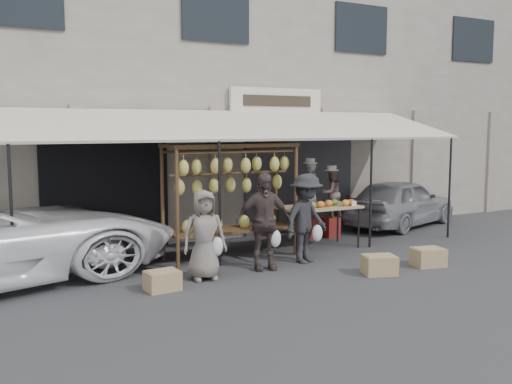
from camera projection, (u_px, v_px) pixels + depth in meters
ground_plane at (299, 273)px, 9.97m from camera, size 90.00×90.00×0.00m
shophouse at (170, 86)px, 15.24m from camera, size 24.00×6.15×7.30m
awning at (241, 126)px, 11.68m from camera, size 10.00×2.35×2.92m
banana_rack at (232, 178)px, 11.02m from camera, size 2.60×0.90×2.24m
produce_table at (320, 207)px, 11.91m from camera, size 1.70×0.90×1.04m
vendor_left at (310, 190)px, 12.91m from camera, size 0.54×0.44×1.28m
vendor_right at (331, 193)px, 13.13m from camera, size 0.55×0.44×1.12m
customer_left at (204, 235)px, 9.51m from camera, size 0.80×0.58×1.51m
customer_mid at (263, 221)px, 10.17m from camera, size 1.09×0.64×1.74m
customer_right at (306, 218)px, 10.69m from camera, size 1.23×0.93×1.68m
stool_left at (309, 228)px, 13.01m from camera, size 0.44×0.44×0.49m
stool_right at (331, 227)px, 13.23m from camera, size 0.38×0.38×0.47m
crate_near_a at (379, 265)px, 9.89m from camera, size 0.65×0.57×0.33m
crate_near_b at (428, 257)px, 10.48m from camera, size 0.63×0.53×0.33m
crate_far at (162, 281)px, 8.93m from camera, size 0.54×0.43×0.31m
sedan at (401, 202)px, 14.63m from camera, size 3.92×2.54×1.24m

